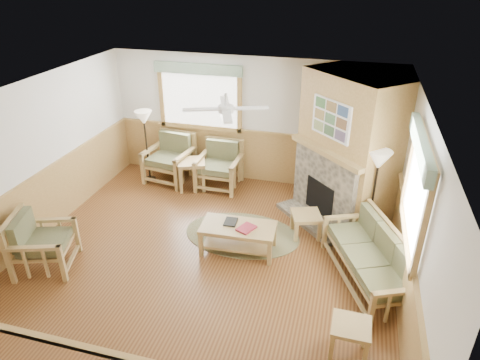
% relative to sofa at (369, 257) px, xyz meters
% --- Properties ---
extents(floor, '(6.00, 6.00, 0.01)m').
position_rel_sofa_xyz_m(floor, '(-2.55, -0.12, -0.44)').
color(floor, brown).
rests_on(floor, ground).
extents(ceiling, '(6.00, 6.00, 0.01)m').
position_rel_sofa_xyz_m(ceiling, '(-2.55, -0.12, 2.26)').
color(ceiling, white).
rests_on(ceiling, floor).
extents(wall_back, '(6.00, 0.02, 2.70)m').
position_rel_sofa_xyz_m(wall_back, '(-2.55, 2.88, 0.91)').
color(wall_back, white).
rests_on(wall_back, floor).
extents(wall_front, '(6.00, 0.02, 2.70)m').
position_rel_sofa_xyz_m(wall_front, '(-2.55, -3.12, 0.91)').
color(wall_front, white).
rests_on(wall_front, floor).
extents(wall_left, '(0.02, 6.00, 2.70)m').
position_rel_sofa_xyz_m(wall_left, '(-5.55, -0.12, 0.91)').
color(wall_left, white).
rests_on(wall_left, floor).
extents(wall_right, '(0.02, 6.00, 2.70)m').
position_rel_sofa_xyz_m(wall_right, '(0.45, -0.12, 0.91)').
color(wall_right, white).
rests_on(wall_right, floor).
extents(wainscot, '(6.00, 6.00, 1.10)m').
position_rel_sofa_xyz_m(wainscot, '(-2.55, -0.12, 0.11)').
color(wainscot, '#A78044').
rests_on(wainscot, floor).
extents(fireplace, '(3.11, 3.11, 2.70)m').
position_rel_sofa_xyz_m(fireplace, '(-0.50, 1.93, 0.91)').
color(fireplace, '#A78044').
rests_on(fireplace, floor).
extents(window_back, '(1.90, 0.16, 1.50)m').
position_rel_sofa_xyz_m(window_back, '(-3.65, 2.84, 2.09)').
color(window_back, white).
rests_on(window_back, wall_back).
extents(window_right, '(0.16, 1.90, 1.50)m').
position_rel_sofa_xyz_m(window_right, '(0.41, -0.32, 2.09)').
color(window_right, white).
rests_on(window_right, wall_right).
extents(ceiling_fan, '(1.59, 1.59, 0.36)m').
position_rel_sofa_xyz_m(ceiling_fan, '(-2.25, 0.18, 2.22)').
color(ceiling_fan, white).
rests_on(ceiling_fan, ceiling).
extents(sofa, '(2.05, 1.49, 0.87)m').
position_rel_sofa_xyz_m(sofa, '(0.00, 0.00, 0.00)').
color(sofa, '#A3844C').
rests_on(sofa, floor).
extents(armchair_back_left, '(1.03, 1.03, 1.02)m').
position_rel_sofa_xyz_m(armchair_back_left, '(-4.25, 2.37, 0.08)').
color(armchair_back_left, '#A3844C').
rests_on(armchair_back_left, floor).
extents(armchair_back_right, '(0.87, 0.87, 0.97)m').
position_rel_sofa_xyz_m(armchair_back_right, '(-3.09, 2.33, 0.05)').
color(armchair_back_right, '#A3844C').
rests_on(armchair_back_right, floor).
extents(armchair_left, '(1.06, 1.06, 0.94)m').
position_rel_sofa_xyz_m(armchair_left, '(-4.90, -0.98, 0.03)').
color(armchair_left, '#A3844C').
rests_on(armchair_left, floor).
extents(coffee_table, '(1.25, 0.67, 0.49)m').
position_rel_sofa_xyz_m(coffee_table, '(-2.08, 0.22, -0.19)').
color(coffee_table, '#A3844C').
rests_on(coffee_table, floor).
extents(end_table_chairs, '(0.71, 0.70, 0.63)m').
position_rel_sofa_xyz_m(end_table_chairs, '(-3.63, 2.14, -0.12)').
color(end_table_chairs, '#A3844C').
rests_on(end_table_chairs, floor).
extents(end_table_sofa, '(0.47, 0.45, 0.52)m').
position_rel_sofa_xyz_m(end_table_sofa, '(-0.20, -1.50, -0.18)').
color(end_table_sofa, '#A3844C').
rests_on(end_table_sofa, floor).
extents(footstool, '(0.62, 0.62, 0.43)m').
position_rel_sofa_xyz_m(footstool, '(-1.06, 0.99, -0.22)').
color(footstool, '#A3844C').
rests_on(footstool, floor).
extents(braided_rug, '(2.45, 2.45, 0.01)m').
position_rel_sofa_xyz_m(braided_rug, '(-2.14, 0.69, -0.43)').
color(braided_rug, brown).
rests_on(braided_rug, floor).
extents(floor_lamp_left, '(0.42, 0.42, 1.60)m').
position_rel_sofa_xyz_m(floor_lamp_left, '(-4.69, 2.24, 0.36)').
color(floor_lamp_left, black).
rests_on(floor_lamp_left, floor).
extents(floor_lamp_right, '(0.41, 0.41, 1.72)m').
position_rel_sofa_xyz_m(floor_lamp_right, '(0.00, 1.08, 0.42)').
color(floor_lamp_right, black).
rests_on(floor_lamp_right, floor).
extents(book_red, '(0.32, 0.36, 0.03)m').
position_rel_sofa_xyz_m(book_red, '(-1.93, 0.17, 0.08)').
color(book_red, maroon).
rests_on(book_red, coffee_table).
extents(book_dark, '(0.22, 0.28, 0.02)m').
position_rel_sofa_xyz_m(book_dark, '(-2.23, 0.29, 0.08)').
color(book_dark, black).
rests_on(book_dark, coffee_table).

